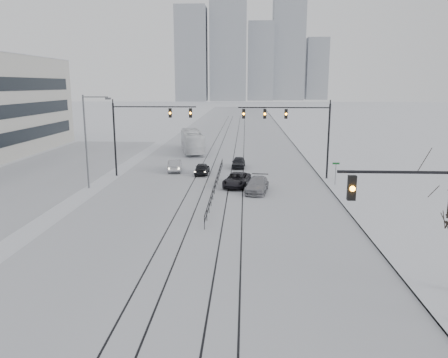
% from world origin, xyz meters
% --- Properties ---
extents(road, '(22.00, 260.00, 0.02)m').
position_xyz_m(road, '(0.00, 60.00, 0.01)').
color(road, silver).
rests_on(road, ground).
extents(sidewalk_east, '(5.00, 260.00, 0.16)m').
position_xyz_m(sidewalk_east, '(13.50, 60.00, 0.08)').
color(sidewalk_east, silver).
rests_on(sidewalk_east, ground).
extents(curb, '(0.10, 260.00, 0.12)m').
position_xyz_m(curb, '(11.05, 60.00, 0.06)').
color(curb, gray).
rests_on(curb, ground).
extents(parking_strip, '(14.00, 60.00, 0.03)m').
position_xyz_m(parking_strip, '(-20.00, 35.00, 0.01)').
color(parking_strip, silver).
rests_on(parking_strip, ground).
extents(tram_rails, '(5.30, 180.00, 0.01)m').
position_xyz_m(tram_rails, '(-0.00, 40.00, 0.02)').
color(tram_rails, black).
rests_on(tram_rails, ground).
extents(skyline, '(96.00, 48.00, 72.00)m').
position_xyz_m(skyline, '(5.02, 273.63, 30.65)').
color(skyline, '#9297A0').
rests_on(skyline, ground).
extents(traffic_mast_near, '(6.10, 0.37, 7.00)m').
position_xyz_m(traffic_mast_near, '(10.79, 6.00, 4.56)').
color(traffic_mast_near, black).
rests_on(traffic_mast_near, ground).
extents(traffic_mast_ne, '(9.60, 0.37, 8.00)m').
position_xyz_m(traffic_mast_ne, '(8.15, 34.99, 5.76)').
color(traffic_mast_ne, black).
rests_on(traffic_mast_ne, ground).
extents(traffic_mast_nw, '(9.10, 0.37, 8.00)m').
position_xyz_m(traffic_mast_nw, '(-8.52, 36.00, 5.57)').
color(traffic_mast_nw, black).
rests_on(traffic_mast_nw, ground).
extents(street_light_west, '(2.73, 0.25, 9.00)m').
position_xyz_m(street_light_west, '(-12.20, 30.00, 5.21)').
color(street_light_west, '#595B60').
rests_on(street_light_west, ground).
extents(median_fence, '(0.06, 24.00, 1.00)m').
position_xyz_m(median_fence, '(0.00, 30.00, 0.53)').
color(median_fence, black).
rests_on(median_fence, ground).
extents(street_sign, '(0.70, 0.06, 2.40)m').
position_xyz_m(street_sign, '(11.80, 32.00, 1.61)').
color(street_sign, '#595B60').
rests_on(street_sign, ground).
extents(sedan_sb_inner, '(1.57, 3.82, 1.30)m').
position_xyz_m(sedan_sb_inner, '(-2.05, 37.19, 0.65)').
color(sedan_sb_inner, black).
rests_on(sedan_sb_inner, ground).
extents(sedan_sb_outer, '(1.88, 4.30, 1.37)m').
position_xyz_m(sedan_sb_outer, '(-5.40, 38.88, 0.69)').
color(sedan_sb_outer, '#A2A3A9').
rests_on(sedan_sb_outer, ground).
extents(sedan_nb_front, '(3.05, 5.11, 1.33)m').
position_xyz_m(sedan_nb_front, '(2.00, 31.40, 0.67)').
color(sedan_nb_front, black).
rests_on(sedan_nb_front, ground).
extents(sedan_nb_right, '(2.62, 4.97, 1.37)m').
position_xyz_m(sedan_nb_right, '(3.95, 29.16, 0.69)').
color(sedan_nb_right, gray).
rests_on(sedan_nb_right, ground).
extents(sedan_nb_far, '(1.68, 3.87, 1.30)m').
position_xyz_m(sedan_nb_far, '(2.00, 41.39, 0.65)').
color(sedan_nb_far, black).
rests_on(sedan_nb_far, ground).
extents(box_truck, '(4.96, 11.85, 3.21)m').
position_xyz_m(box_truck, '(-5.13, 53.67, 1.61)').
color(box_truck, white).
rests_on(box_truck, ground).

